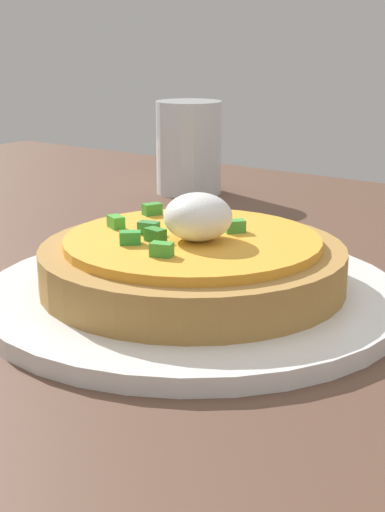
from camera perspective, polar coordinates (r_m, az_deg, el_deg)
The scene contains 4 objects.
dining_table at distance 56.80cm, azimuth 1.20°, elevation -1.45°, with size 124.50×74.81×2.04cm, color brown.
plate at distance 48.01cm, azimuth -0.00°, elevation -2.91°, with size 26.82×26.82×1.09cm, color white.
pizza at distance 47.28cm, azimuth 0.00°, elevation -0.36°, with size 19.41×19.41×6.21cm.
cup_near at distance 80.74cm, azimuth -0.28°, elevation 7.99°, with size 7.03×7.03×9.82cm.
Camera 1 is at (30.97, -44.21, 18.68)cm, focal length 52.25 mm.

